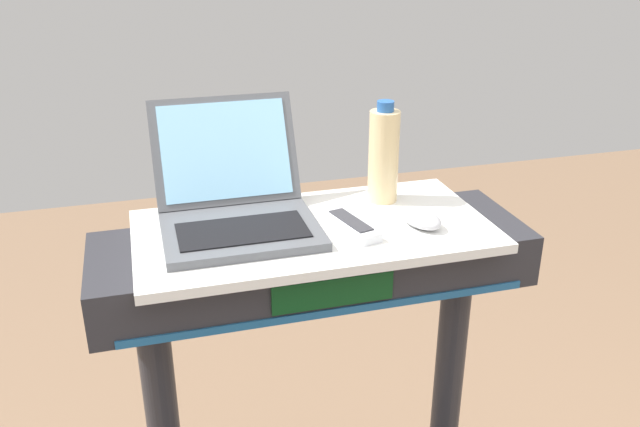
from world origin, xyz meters
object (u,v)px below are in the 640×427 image
at_px(computer_mouse, 421,219).
at_px(laptop, 236,203).
at_px(tv_remote, 351,225).
at_px(water_bottle, 384,155).

bearing_deg(computer_mouse, laptop, 144.22).
relative_size(computer_mouse, tv_remote, 0.60).
distance_m(computer_mouse, water_bottle, 0.18).
bearing_deg(water_bottle, laptop, -172.43).
bearing_deg(water_bottle, tv_remote, -131.35).
relative_size(water_bottle, tv_remote, 1.35).
bearing_deg(tv_remote, laptop, 157.80).
bearing_deg(tv_remote, computer_mouse, -8.85).
bearing_deg(laptop, tv_remote, -23.71).
relative_size(computer_mouse, water_bottle, 0.44).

